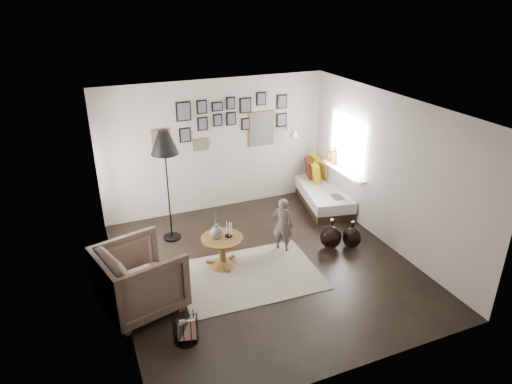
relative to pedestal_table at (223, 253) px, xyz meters
name	(u,v)px	position (x,y,z in m)	size (l,w,h in m)	color
ground	(265,266)	(0.63, -0.27, -0.24)	(4.80, 4.80, 0.00)	black
wall_back	(216,146)	(0.63, 2.13, 1.06)	(4.50, 4.50, 0.00)	#A1958D
wall_front	(357,279)	(0.63, -2.67, 1.06)	(4.50, 4.50, 0.00)	#A1958D
wall_left	(111,220)	(-1.62, -0.27, 1.06)	(4.80, 4.80, 0.00)	#A1958D
wall_right	(388,172)	(2.88, -0.27, 1.06)	(4.80, 4.80, 0.00)	#A1958D
ceiling	(267,108)	(0.63, -0.27, 2.36)	(4.80, 4.80, 0.00)	white
door_left	(105,201)	(-1.61, 0.93, 0.81)	(0.00, 2.14, 2.14)	white
window_right	(340,166)	(2.80, 1.07, 0.69)	(0.15, 1.32, 1.30)	white
gallery_wall	(230,123)	(0.91, 2.11, 1.50)	(2.74, 0.03, 1.08)	brown
wall_sconce	(293,133)	(2.18, 1.86, 1.22)	(0.18, 0.36, 0.16)	white
rug	(249,275)	(0.29, -0.43, -0.24)	(2.16, 1.51, 0.01)	silver
pedestal_table	(223,253)	(0.00, 0.00, 0.00)	(0.67, 0.67, 0.52)	brown
vase	(216,230)	(-0.08, 0.02, 0.43)	(0.19, 0.19, 0.48)	black
candles	(228,230)	(0.11, 0.00, 0.40)	(0.11, 0.11, 0.25)	black
daybed	(320,191)	(2.62, 1.44, 0.03)	(1.13, 1.91, 0.88)	black
magazine_on_daybed	(337,197)	(2.63, 0.81, 0.17)	(0.20, 0.27, 0.01)	black
armchair	(140,278)	(-1.37, -0.55, 0.24)	(1.02, 1.05, 0.96)	brown
armchair_cushion	(140,276)	(-1.37, -0.50, 0.24)	(0.43, 0.43, 0.11)	white
floor_lamp	(164,147)	(-0.55, 1.20, 1.49)	(0.47, 0.47, 2.01)	black
magazine_basket	(186,328)	(-0.99, -1.44, -0.05)	(0.33, 0.33, 0.38)	black
demijohn_large	(331,237)	(1.89, -0.19, -0.03)	(0.37, 0.37, 0.55)	black
demijohn_small	(352,237)	(2.24, -0.31, -0.05)	(0.32, 0.32, 0.50)	black
child	(283,225)	(1.10, 0.09, 0.24)	(0.35, 0.23, 0.97)	brown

